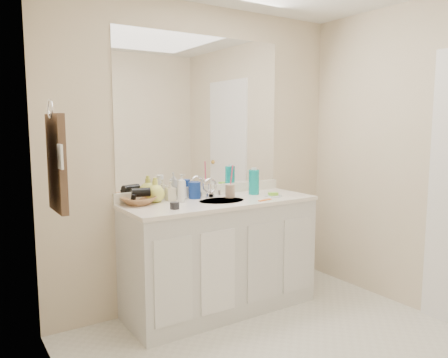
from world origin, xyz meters
name	(u,v)px	position (x,y,z in m)	size (l,w,h in m)	color
wall_back	(202,157)	(0.00, 1.30, 1.20)	(2.60, 0.02, 2.40)	beige
wall_left	(87,191)	(-1.30, 0.00, 1.20)	(0.02, 2.60, 2.40)	beige
wall_right	(446,161)	(1.30, 0.00, 1.20)	(0.02, 2.60, 2.40)	beige
vanity_cabinet	(221,257)	(0.00, 1.02, 0.42)	(1.50, 0.55, 0.85)	silver
countertop	(220,202)	(0.00, 1.02, 0.86)	(1.52, 0.57, 0.03)	white
backsplash	(204,191)	(0.00, 1.29, 0.92)	(1.52, 0.03, 0.08)	white
sink_basin	(222,202)	(0.00, 1.00, 0.87)	(0.37, 0.37, 0.02)	beige
faucet	(210,190)	(0.00, 1.18, 0.94)	(0.02, 0.02, 0.11)	silver
mirror	(202,112)	(0.00, 1.29, 1.56)	(1.48, 0.01, 1.20)	white
blue_mug	(195,190)	(-0.13, 1.20, 0.95)	(0.10, 0.10, 0.13)	navy
tan_cup	(230,191)	(0.13, 1.09, 0.93)	(0.08, 0.08, 0.11)	tan
toothbrush	(231,179)	(0.14, 1.09, 1.03)	(0.01, 0.01, 0.22)	#DF3A65
mouthwash_bottle	(254,182)	(0.38, 1.11, 0.98)	(0.09, 0.09, 0.21)	#0C9998
soap_dish	(273,196)	(0.43, 0.91, 0.89)	(0.11, 0.09, 0.01)	white
green_soap	(273,194)	(0.43, 0.91, 0.90)	(0.07, 0.05, 0.03)	#84CB31
orange_comb	(265,200)	(0.28, 0.83, 0.88)	(0.13, 0.03, 0.01)	orange
dark_jar	(175,206)	(-0.45, 0.91, 0.90)	(0.07, 0.07, 0.05)	black
extra_white_bottle	(181,191)	(-0.30, 1.10, 0.96)	(0.05, 0.05, 0.17)	white
soap_bottle_white	(182,187)	(-0.24, 1.22, 0.98)	(0.08, 0.08, 0.20)	silver
soap_bottle_cream	(170,191)	(-0.33, 1.22, 0.95)	(0.07, 0.07, 0.15)	beige
soap_bottle_yellow	(155,190)	(-0.46, 1.22, 0.97)	(0.14, 0.14, 0.18)	#E3E659
wicker_basket	(139,201)	(-0.61, 1.19, 0.91)	(0.23, 0.23, 0.06)	#96643C
hair_dryer	(141,192)	(-0.59, 1.19, 0.97)	(0.07, 0.07, 0.13)	black
towel_ring	(50,109)	(-1.27, 0.77, 1.55)	(0.11, 0.11, 0.01)	silver
hand_towel	(57,163)	(-1.25, 0.77, 1.25)	(0.04, 0.32, 0.55)	#35261C
switch_plate	(60,157)	(-1.27, 0.57, 1.30)	(0.01, 0.09, 0.13)	white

